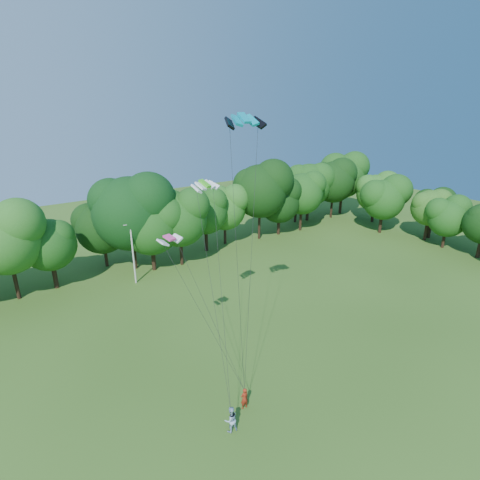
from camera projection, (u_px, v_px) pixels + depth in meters
ground at (334, 474)px, 22.31m from camera, size 160.00×160.00×0.00m
utility_pole at (133, 253)px, 45.04m from camera, size 1.56×0.20×7.81m
kite_flyer_left at (244, 398)px, 26.94m from camera, size 0.63×0.42×1.73m
kite_flyer_right at (231, 419)px, 25.00m from camera, size 1.01×0.83×1.92m
kite_teal at (244, 118)px, 24.71m from camera, size 2.83×1.53×0.71m
kite_green at (205, 183)px, 29.43m from camera, size 2.50×1.58×0.56m
kite_pink at (169, 238)px, 26.85m from camera, size 1.93×1.22×0.28m
tree_back_center at (129, 199)px, 47.34m from camera, size 10.50×10.50×15.28m
tree_back_east at (297, 191)px, 68.72m from camera, size 6.44×6.44×9.37m
tree_flank_east at (430, 206)px, 59.26m from camera, size 6.28×6.28×9.14m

